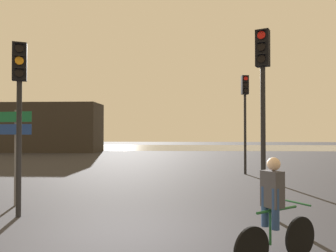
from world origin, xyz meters
TOP-DOWN VIEW (x-y plane):
  - ground_plane at (0.00, 0.00)m, footprint 120.00×120.00m
  - water_strip at (0.00, 36.39)m, footprint 80.00×16.00m
  - distant_building at (-12.92, 26.39)m, footprint 10.78×4.00m
  - traffic_light_near_right at (2.98, 2.09)m, footprint 0.39×0.41m
  - traffic_light_near_left at (-2.85, 1.52)m, footprint 0.39×0.41m
  - traffic_light_far_right at (3.93, 9.66)m, footprint 0.35×0.37m
  - direction_sign_post at (-3.54, 2.64)m, footprint 1.07×0.32m
  - cyclist at (2.39, -1.05)m, footprint 1.45×0.98m

SIDE VIEW (x-z plane):
  - ground_plane at x=0.00m, z-range 0.00..0.00m
  - water_strip at x=0.00m, z-range 0.00..0.01m
  - cyclist at x=2.39m, z-range 0.01..1.63m
  - direction_sign_post at x=-3.54m, z-range 0.49..3.09m
  - distant_building at x=-12.92m, z-range 0.00..4.88m
  - traffic_light_near_left at x=-2.85m, z-range 0.82..4.93m
  - traffic_light_near_right at x=2.98m, z-range 0.88..5.38m
  - traffic_light_far_right at x=3.93m, z-range 0.90..5.59m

